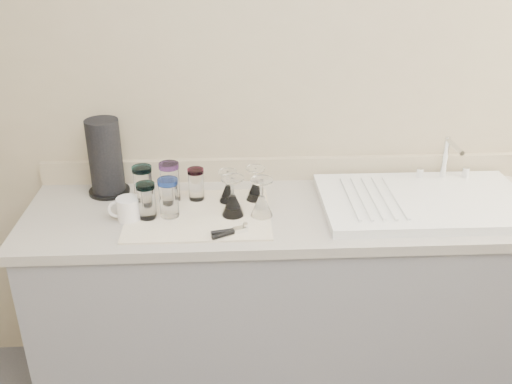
{
  "coord_description": "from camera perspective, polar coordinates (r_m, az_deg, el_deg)",
  "views": [
    {
      "loc": [
        -0.22,
        -0.8,
        1.93
      ],
      "look_at": [
        -0.13,
        1.15,
        1.0
      ],
      "focal_mm": 40.0,
      "sensor_mm": 36.0,
      "label": 1
    }
  ],
  "objects": [
    {
      "name": "room_envelope",
      "position": [
        0.91,
        11.58,
        0.47
      ],
      "size": [
        3.54,
        3.5,
        2.52
      ],
      "color": "#535258",
      "rests_on": "ground"
    },
    {
      "name": "counter_unit",
      "position": [
        2.5,
        2.86,
        -10.87
      ],
      "size": [
        2.06,
        0.62,
        0.9
      ],
      "color": "gray",
      "rests_on": "ground"
    },
    {
      "name": "sink_unit",
      "position": [
        2.37,
        16.51,
        -0.85
      ],
      "size": [
        0.82,
        0.5,
        0.22
      ],
      "color": "white",
      "rests_on": "counter_unit"
    },
    {
      "name": "dish_towel",
      "position": [
        2.21,
        -5.77,
        -2.25
      ],
      "size": [
        0.55,
        0.42,
        0.01
      ],
      "primitive_type": "cube",
      "color": "white",
      "rests_on": "counter_unit"
    },
    {
      "name": "tumbler_teal",
      "position": [
        2.3,
        -11.22,
        0.75
      ],
      "size": [
        0.08,
        0.08,
        0.15
      ],
      "color": "white",
      "rests_on": "dish_towel"
    },
    {
      "name": "tumbler_cyan",
      "position": [
        2.3,
        -8.61,
        1.04
      ],
      "size": [
        0.08,
        0.08,
        0.16
      ],
      "color": "white",
      "rests_on": "dish_towel"
    },
    {
      "name": "tumbler_purple",
      "position": [
        2.3,
        -6.01,
        0.81
      ],
      "size": [
        0.07,
        0.07,
        0.13
      ],
      "color": "white",
      "rests_on": "dish_towel"
    },
    {
      "name": "tumbler_magenta",
      "position": [
        2.18,
        -10.89,
        -0.84
      ],
      "size": [
        0.07,
        0.07,
        0.14
      ],
      "color": "white",
      "rests_on": "dish_towel"
    },
    {
      "name": "tumbler_blue",
      "position": [
        2.18,
        -8.72,
        -0.54
      ],
      "size": [
        0.08,
        0.08,
        0.15
      ],
      "color": "white",
      "rests_on": "dish_towel"
    },
    {
      "name": "goblet_back_left",
      "position": [
        2.28,
        -2.82,
        0.1
      ],
      "size": [
        0.07,
        0.07,
        0.13
      ],
      "color": "white",
      "rests_on": "dish_towel"
    },
    {
      "name": "goblet_back_right",
      "position": [
        2.29,
        -0.05,
        0.34
      ],
      "size": [
        0.08,
        0.08,
        0.14
      ],
      "color": "white",
      "rests_on": "dish_towel"
    },
    {
      "name": "goblet_front_left",
      "position": [
        2.17,
        -2.34,
        -1.04
      ],
      "size": [
        0.09,
        0.09,
        0.16
      ],
      "color": "white",
      "rests_on": "dish_towel"
    },
    {
      "name": "goblet_front_right",
      "position": [
        2.17,
        0.57,
        -1.13
      ],
      "size": [
        0.08,
        0.08,
        0.15
      ],
      "color": "white",
      "rests_on": "dish_towel"
    },
    {
      "name": "can_opener",
      "position": [
        2.06,
        -2.65,
        -3.99
      ],
      "size": [
        0.14,
        0.08,
        0.02
      ],
      "color": "silver",
      "rests_on": "dish_towel"
    },
    {
      "name": "white_mug",
      "position": [
        2.2,
        -12.69,
        -1.7
      ],
      "size": [
        0.12,
        0.09,
        0.09
      ],
      "color": "white",
      "rests_on": "counter_unit"
    },
    {
      "name": "paper_towel_roll",
      "position": [
        2.41,
        -14.82,
        3.3
      ],
      "size": [
        0.17,
        0.17,
        0.32
      ],
      "color": "black",
      "rests_on": "counter_unit"
    }
  ]
}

